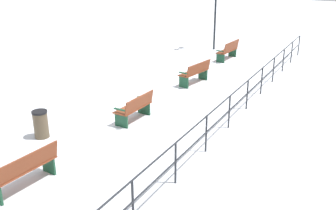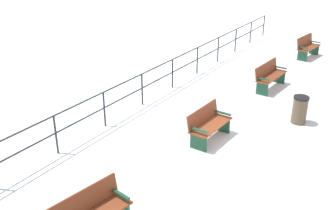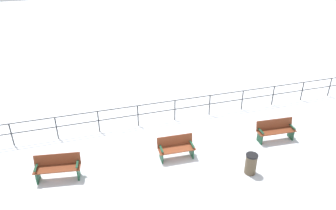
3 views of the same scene
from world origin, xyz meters
name	(u,v)px [view 3 (image 3 of 3)]	position (x,y,z in m)	size (l,w,h in m)	color
ground_plane	(177,159)	(0.00, 0.00, 0.00)	(80.00, 80.00, 0.00)	white
bench_second	(58,167)	(-0.20, -4.38, 0.49)	(0.77, 1.66, 0.91)	brown
bench_third	(176,148)	(-0.12, 0.00, 0.45)	(0.64, 1.45, 0.87)	brown
bench_fourth	(275,130)	(-0.06, 4.40, 0.48)	(0.62, 1.68, 0.89)	brown
waterfront_railing	(157,109)	(-2.90, 0.00, 0.70)	(0.05, 22.93, 1.04)	#26282D
trash_bin	(251,164)	(1.59, 2.28, 0.41)	(0.43, 0.43, 0.81)	brown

